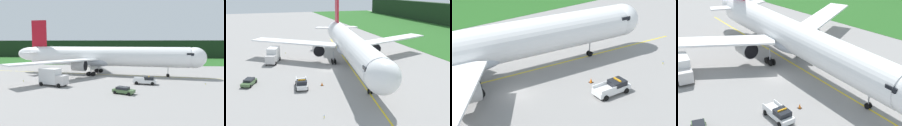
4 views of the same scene
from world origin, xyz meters
TOP-DOWN VIEW (x-y plane):
  - ground at (0.00, 0.00)m, footprint 320.00×320.00m
  - taxiway_centerline_main at (-0.91, 5.99)m, footprint 74.67×12.27m
  - airliner at (-1.46, 6.08)m, footprint 57.72×49.20m
  - ops_pickup_truck at (9.96, -8.06)m, footprint 5.49×2.86m
  - catering_truck at (-10.65, -11.55)m, footprint 6.81×4.36m
  - staff_car at (5.25, -17.67)m, footprint 4.40×3.25m
  - apron_cone at (9.92, -4.01)m, footprint 0.55×0.55m
  - taxiway_edge_light_east at (23.50, -7.26)m, footprint 0.12×0.12m
  - taxiway_edge_light_west at (-19.69, -7.26)m, footprint 0.12×0.12m

SIDE VIEW (x-z plane):
  - ground at x=0.00m, z-range 0.00..0.00m
  - taxiway_centerline_main at x=-0.91m, z-range 0.00..0.01m
  - taxiway_edge_light_west at x=-19.69m, z-range 0.02..0.47m
  - taxiway_edge_light_east at x=23.50m, z-range 0.02..0.50m
  - apron_cone at x=9.92m, z-range -0.01..0.69m
  - staff_car at x=5.25m, z-range 0.05..1.35m
  - ops_pickup_truck at x=9.96m, z-range -0.07..1.87m
  - catering_truck at x=-10.65m, z-range -0.02..3.95m
  - airliner at x=-1.46m, z-range -2.93..13.62m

